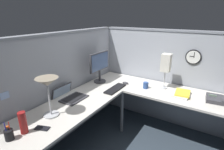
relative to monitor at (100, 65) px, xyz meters
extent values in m
plane|color=#2D3842|center=(-0.25, -0.64, -1.02)|extent=(6.80, 6.80, 0.00)
cube|color=#999EA8|center=(-0.62, 0.23, -0.25)|extent=(2.57, 0.10, 1.55)
cube|color=gray|center=(-0.62, 0.23, 0.54)|extent=(2.57, 0.12, 0.03)
cube|color=#999EA8|center=(0.62, -0.90, -0.25)|extent=(0.10, 2.37, 1.55)
cube|color=gray|center=(0.62, -0.90, 0.54)|extent=(0.12, 2.37, 0.03)
cube|color=beige|center=(-0.63, -0.17, -0.31)|extent=(2.35, 0.66, 0.03)
cube|color=beige|center=(0.22, -1.24, -0.31)|extent=(0.66, 1.49, 0.03)
cylinder|color=slate|center=(-0.09, -0.48, -0.67)|extent=(0.05, 0.05, 0.70)
cylinder|color=#38383D|center=(0.00, 0.00, -0.28)|extent=(0.20, 0.20, 0.02)
cylinder|color=#38383D|center=(0.00, 0.00, -0.18)|extent=(0.04, 0.04, 0.20)
cube|color=#38383D|center=(0.00, 0.00, 0.06)|extent=(0.46, 0.04, 0.30)
cube|color=#384C72|center=(0.00, -0.02, 0.06)|extent=(0.42, 0.01, 0.26)
cube|color=#38383D|center=(-0.70, -0.08, -0.29)|extent=(0.34, 0.24, 0.02)
cube|color=black|center=(-0.70, -0.08, -0.28)|extent=(0.29, 0.18, 0.00)
cube|color=#38383D|center=(-0.70, 0.15, -0.25)|extent=(0.34, 0.07, 0.22)
cube|color=#99B2D1|center=(-0.70, 0.14, -0.25)|extent=(0.31, 0.06, 0.18)
cube|color=black|center=(-0.13, -0.38, -0.28)|extent=(0.43, 0.14, 0.02)
ellipsoid|color=#38383D|center=(0.14, -0.41, -0.28)|extent=(0.06, 0.10, 0.03)
cylinder|color=#B7BABF|center=(-1.13, -0.14, -0.29)|extent=(0.17, 0.17, 0.02)
cylinder|color=#B7BABF|center=(-1.13, -0.14, -0.09)|extent=(0.02, 0.02, 0.38)
cone|color=gray|center=(-1.13, -0.14, 0.11)|extent=(0.24, 0.24, 0.09)
cylinder|color=black|center=(-1.59, -0.14, -0.24)|extent=(0.08, 0.08, 0.10)
cylinder|color=#1E1EB2|center=(-1.61, -0.14, -0.18)|extent=(0.01, 0.02, 0.13)
cylinder|color=#B21E1E|center=(-1.58, -0.15, -0.18)|extent=(0.01, 0.01, 0.13)
cylinder|color=#D8591E|center=(-1.59, -0.13, -0.17)|extent=(0.03, 0.03, 0.01)
cube|color=black|center=(-1.34, -0.26, -0.29)|extent=(0.11, 0.16, 0.01)
cylinder|color=maroon|center=(-1.47, -0.17, -0.18)|extent=(0.07, 0.07, 0.22)
cube|color=#38383D|center=(0.20, -1.67, -0.26)|extent=(0.21, 0.22, 0.10)
cube|color=#8CA58C|center=(0.20, -1.64, -0.22)|extent=(0.02, 0.09, 0.04)
cube|color=#38383D|center=(0.21, -1.75, -0.24)|extent=(0.19, 0.06, 0.04)
cube|color=silver|center=(0.18, -1.27, -0.28)|extent=(0.29, 0.22, 0.02)
cube|color=yellow|center=(0.20, -1.28, -0.26)|extent=(0.28, 0.21, 0.02)
cylinder|color=#B7BABF|center=(0.30, -0.98, -0.29)|extent=(0.11, 0.11, 0.01)
cylinder|color=#B7BABF|center=(0.30, -0.98, -0.15)|extent=(0.02, 0.02, 0.27)
cube|color=silver|center=(0.30, -0.98, 0.11)|extent=(0.13, 0.13, 0.26)
cylinder|color=#2D4C8C|center=(0.15, -0.75, -0.25)|extent=(0.08, 0.08, 0.10)
cylinder|color=black|center=(0.56, -1.30, 0.18)|extent=(0.03, 0.22, 0.22)
cylinder|color=white|center=(0.55, -1.30, 0.18)|extent=(0.00, 0.19, 0.19)
cube|color=black|center=(0.54, -1.28, 0.19)|extent=(0.00, 0.06, 0.01)
cube|color=black|center=(0.54, -1.31, 0.22)|extent=(0.00, 0.01, 0.08)
cube|color=#99B7E5|center=(-1.41, 0.18, -0.01)|extent=(0.09, 0.00, 0.08)
camera|label=1|loc=(-2.22, -1.62, 0.78)|focal=28.15mm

